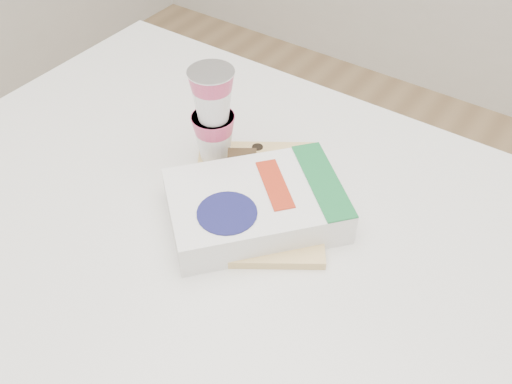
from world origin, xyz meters
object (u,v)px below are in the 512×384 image
(table, at_px, (253,378))
(bananas, at_px, (236,192))
(cutting_board, at_px, (256,199))
(yogurt_stack, at_px, (213,113))
(cereal_box, at_px, (256,205))

(table, xyz_separation_m, bananas, (-0.05, 0.03, 0.50))
(table, distance_m, cutting_board, 0.48)
(bananas, xyz_separation_m, yogurt_stack, (-0.09, 0.07, 0.07))
(table, relative_size, yogurt_stack, 7.14)
(table, height_order, cutting_board, cutting_board)
(table, distance_m, bananas, 0.51)
(cutting_board, xyz_separation_m, cereal_box, (0.02, -0.03, 0.02))
(yogurt_stack, height_order, cereal_box, yogurt_stack)
(cereal_box, bearing_deg, cutting_board, 164.50)
(bananas, height_order, yogurt_stack, yogurt_stack)
(bananas, bearing_deg, cutting_board, 56.06)
(yogurt_stack, xyz_separation_m, cereal_box, (0.13, -0.07, -0.08))
(table, bearing_deg, cutting_board, 117.24)
(bananas, bearing_deg, yogurt_stack, 144.29)
(bananas, height_order, cereal_box, same)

